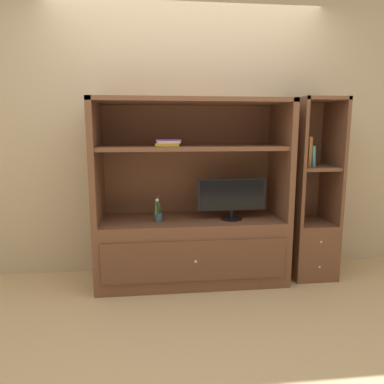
{
  "coord_description": "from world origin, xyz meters",
  "views": [
    {
      "loc": [
        -0.35,
        -2.74,
        1.37
      ],
      "look_at": [
        0.0,
        0.35,
        0.83
      ],
      "focal_mm": 33.66,
      "sensor_mm": 36.0,
      "label": 1
    }
  ],
  "objects_px": {
    "tv_monitor": "(232,197)",
    "potted_plant": "(158,216)",
    "media_console": "(191,227)",
    "magazine_stack": "(168,142)",
    "bookshelf_tall": "(310,217)",
    "upright_book_row": "(306,154)"
  },
  "relations": [
    {
      "from": "tv_monitor",
      "to": "potted_plant",
      "type": "height_order",
      "value": "tv_monitor"
    },
    {
      "from": "tv_monitor",
      "to": "upright_book_row",
      "type": "relative_size",
      "value": 2.3
    },
    {
      "from": "potted_plant",
      "to": "bookshelf_tall",
      "type": "relative_size",
      "value": 0.14
    },
    {
      "from": "tv_monitor",
      "to": "potted_plant",
      "type": "bearing_deg",
      "value": 179.91
    },
    {
      "from": "media_console",
      "to": "magazine_stack",
      "type": "height_order",
      "value": "media_console"
    },
    {
      "from": "bookshelf_tall",
      "to": "magazine_stack",
      "type": "bearing_deg",
      "value": -179.66
    },
    {
      "from": "media_console",
      "to": "tv_monitor",
      "type": "height_order",
      "value": "media_console"
    },
    {
      "from": "potted_plant",
      "to": "bookshelf_tall",
      "type": "distance_m",
      "value": 1.43
    },
    {
      "from": "potted_plant",
      "to": "magazine_stack",
      "type": "relative_size",
      "value": 0.67
    },
    {
      "from": "media_console",
      "to": "bookshelf_tall",
      "type": "relative_size",
      "value": 1.02
    },
    {
      "from": "upright_book_row",
      "to": "media_console",
      "type": "bearing_deg",
      "value": 179.51
    },
    {
      "from": "potted_plant",
      "to": "bookshelf_tall",
      "type": "xyz_separation_m",
      "value": [
        1.43,
        0.08,
        -0.07
      ]
    },
    {
      "from": "potted_plant",
      "to": "tv_monitor",
      "type": "bearing_deg",
      "value": -0.09
    },
    {
      "from": "tv_monitor",
      "to": "upright_book_row",
      "type": "xyz_separation_m",
      "value": [
        0.7,
        0.07,
        0.37
      ]
    },
    {
      "from": "upright_book_row",
      "to": "tv_monitor",
      "type": "bearing_deg",
      "value": -174.24
    },
    {
      "from": "upright_book_row",
      "to": "magazine_stack",
      "type": "bearing_deg",
      "value": 179.86
    },
    {
      "from": "magazine_stack",
      "to": "upright_book_row",
      "type": "distance_m",
      "value": 1.26
    },
    {
      "from": "bookshelf_tall",
      "to": "upright_book_row",
      "type": "height_order",
      "value": "bookshelf_tall"
    },
    {
      "from": "media_console",
      "to": "potted_plant",
      "type": "xyz_separation_m",
      "value": [
        -0.3,
        -0.08,
        0.13
      ]
    },
    {
      "from": "media_console",
      "to": "upright_book_row",
      "type": "distance_m",
      "value": 1.24
    },
    {
      "from": "magazine_stack",
      "to": "bookshelf_tall",
      "type": "xyz_separation_m",
      "value": [
        1.33,
        0.01,
        -0.7
      ]
    },
    {
      "from": "media_console",
      "to": "potted_plant",
      "type": "relative_size",
      "value": 7.47
    }
  ]
}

